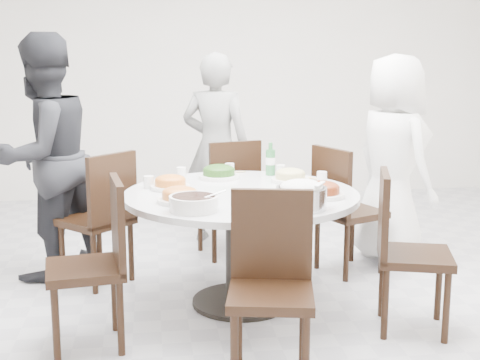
{
  "coord_description": "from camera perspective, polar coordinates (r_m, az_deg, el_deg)",
  "views": [
    {
      "loc": [
        -0.87,
        -4.4,
        1.66
      ],
      "look_at": [
        -0.3,
        -0.24,
        0.82
      ],
      "focal_mm": 50.0,
      "sensor_mm": 36.0,
      "label": 1
    }
  ],
  "objects": [
    {
      "name": "diner_left",
      "position": [
        4.99,
        -16.41,
        1.86
      ],
      "size": [
        1.07,
        1.08,
        1.76
      ],
      "primitive_type": "imported",
      "rotation": [
        0.0,
        0.0,
        3.98
      ],
      "color": "black",
      "rests_on": "floor"
    },
    {
      "name": "dish_orange",
      "position": [
        4.36,
        -5.96,
        -0.33
      ],
      "size": [
        0.26,
        0.26,
        0.07
      ],
      "primitive_type": "cylinder",
      "color": "white",
      "rests_on": "dining_table"
    },
    {
      "name": "chair_se",
      "position": [
        4.07,
        14.71,
        -6.02
      ],
      "size": [
        0.52,
        0.52,
        0.95
      ],
      "primitive_type": "cube",
      "rotation": [
        0.0,
        0.0,
        7.56
      ],
      "color": "black",
      "rests_on": "floor"
    },
    {
      "name": "tea_cups",
      "position": [
        4.88,
        -0.7,
        1.04
      ],
      "size": [
        0.07,
        0.07,
        0.08
      ],
      "primitive_type": "cylinder",
      "color": "white",
      "rests_on": "dining_table"
    },
    {
      "name": "dish_redbrown",
      "position": [
        4.14,
        6.98,
        -0.97
      ],
      "size": [
        0.28,
        0.28,
        0.07
      ],
      "primitive_type": "cylinder",
      "color": "white",
      "rests_on": "dining_table"
    },
    {
      "name": "soup_bowl",
      "position": [
        3.78,
        -3.96,
        -1.99
      ],
      "size": [
        0.28,
        0.28,
        0.09
      ],
      "primitive_type": "cylinder",
      "color": "white",
      "rests_on": "dining_table"
    },
    {
      "name": "chair_sw",
      "position": [
        3.82,
        -13.12,
        -7.11
      ],
      "size": [
        0.48,
        0.48,
        0.95
      ],
      "primitive_type": "cube",
      "rotation": [
        0.0,
        0.0,
        4.85
      ],
      "color": "black",
      "rests_on": "floor"
    },
    {
      "name": "chair_nw",
      "position": [
        4.83,
        -12.24,
        -3.16
      ],
      "size": [
        0.59,
        0.59,
        0.95
      ],
      "primitive_type": "cube",
      "rotation": [
        0.0,
        0.0,
        3.93
      ],
      "color": "black",
      "rests_on": "floor"
    },
    {
      "name": "rice_bowl",
      "position": [
        3.83,
        5.25,
        -1.52
      ],
      "size": [
        0.29,
        0.29,
        0.12
      ],
      "primitive_type": "cylinder",
      "color": "silver",
      "rests_on": "dining_table"
    },
    {
      "name": "floor",
      "position": [
        4.79,
        3.27,
        -9.01
      ],
      "size": [
        6.0,
        6.0,
        0.01
      ],
      "primitive_type": "cube",
      "color": "#B8B8BD",
      "rests_on": "ground"
    },
    {
      "name": "dish_greens",
      "position": [
        4.69,
        -1.81,
        0.59
      ],
      "size": [
        0.29,
        0.29,
        0.07
      ],
      "primitive_type": "cylinder",
      "color": "white",
      "rests_on": "dining_table"
    },
    {
      "name": "chair_s",
      "position": [
        3.35,
        2.65,
        -9.45
      ],
      "size": [
        0.49,
        0.49,
        0.95
      ],
      "primitive_type": "cube",
      "rotation": [
        0.0,
        0.0,
        6.09
      ],
      "color": "black",
      "rests_on": "floor"
    },
    {
      "name": "dining_table",
      "position": [
        4.35,
        0.09,
        -5.89
      ],
      "size": [
        1.5,
        1.5,
        0.75
      ],
      "primitive_type": "cylinder",
      "color": "silver",
      "rests_on": "floor"
    },
    {
      "name": "dish_tofu",
      "position": [
        3.99,
        -5.17,
        -1.43
      ],
      "size": [
        0.27,
        0.27,
        0.07
      ],
      "primitive_type": "cylinder",
      "color": "white",
      "rests_on": "dining_table"
    },
    {
      "name": "chopsticks",
      "position": [
        4.93,
        -0.78,
        0.73
      ],
      "size": [
        0.24,
        0.04,
        0.01
      ],
      "primitive_type": null,
      "color": "tan",
      "rests_on": "dining_table"
    },
    {
      "name": "dish_pale",
      "position": [
        4.58,
        4.31,
        0.26
      ],
      "size": [
        0.26,
        0.26,
        0.07
      ],
      "primitive_type": "cylinder",
      "color": "white",
      "rests_on": "dining_table"
    },
    {
      "name": "diner_middle",
      "position": [
        5.69,
        -2.06,
        2.71
      ],
      "size": [
        0.69,
        0.58,
        1.62
      ],
      "primitive_type": "imported",
      "rotation": [
        0.0,
        0.0,
        2.75
      ],
      "color": "black",
      "rests_on": "floor"
    },
    {
      "name": "chair_ne",
      "position": [
        5.02,
        9.39,
        -2.5
      ],
      "size": [
        0.55,
        0.55,
        0.95
      ],
      "primitive_type": "cube",
      "rotation": [
        0.0,
        0.0,
        1.98
      ],
      "color": "black",
      "rests_on": "floor"
    },
    {
      "name": "wall_back",
      "position": [
        7.46,
        -1.03,
        9.32
      ],
      "size": [
        6.0,
        0.01,
        2.8
      ],
      "primitive_type": "cube",
      "color": "white",
      "rests_on": "ground"
    },
    {
      "name": "beverage_bottle",
      "position": [
        4.81,
        2.62,
        1.82
      ],
      "size": [
        0.07,
        0.07,
        0.24
      ],
      "primitive_type": "cylinder",
      "color": "#2F763E",
      "rests_on": "dining_table"
    },
    {
      "name": "diner_right",
      "position": [
        5.27,
        12.91,
        1.69
      ],
      "size": [
        0.74,
        0.91,
        1.61
      ],
      "primitive_type": "imported",
      "rotation": [
        0.0,
        0.0,
        1.9
      ],
      "color": "white",
      "rests_on": "floor"
    },
    {
      "name": "chair_n",
      "position": [
        5.36,
        -1.15,
        -1.47
      ],
      "size": [
        0.51,
        0.51,
        0.95
      ],
      "primitive_type": "cube",
      "rotation": [
        0.0,
        0.0,
        3.4
      ],
      "color": "black",
      "rests_on": "floor"
    }
  ]
}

